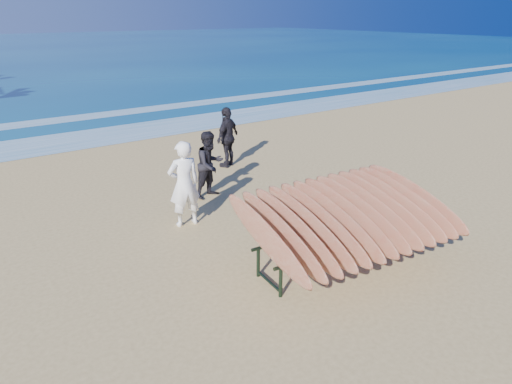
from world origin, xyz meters
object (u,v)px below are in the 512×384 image
surfboard_rack (347,216)px  person_white (184,184)px  person_dark_b (228,137)px  person_dark_a (210,165)px

surfboard_rack → person_white: bearing=122.9°
person_dark_b → person_white: bearing=18.1°
surfboard_rack → person_dark_a: (-0.33, 3.86, -0.09)m
person_white → person_dark_a: size_ratio=1.12×
surfboard_rack → person_dark_b: (1.16, 5.51, -0.04)m
person_white → person_dark_b: bearing=-128.0°
surfboard_rack → person_dark_b: person_dark_b is taller
person_white → person_dark_b: 3.76m
person_dark_b → person_dark_a: bearing=20.8°
person_white → surfboard_rack: bearing=124.5°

